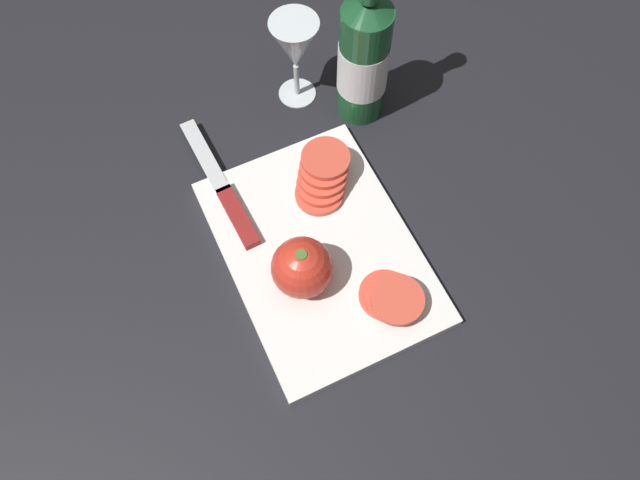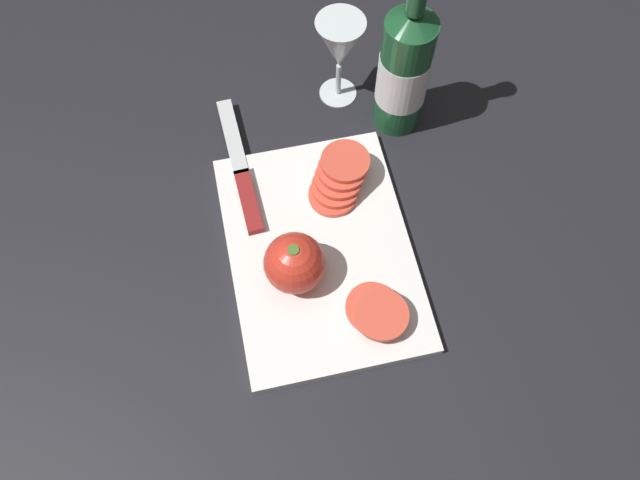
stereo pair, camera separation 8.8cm
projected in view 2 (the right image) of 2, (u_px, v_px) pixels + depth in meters
ground_plane at (312, 260)px, 0.92m from camera, size 3.00×3.00×0.00m
cutting_board at (320, 251)px, 0.92m from camera, size 0.37×0.26×0.02m
wine_bottle at (404, 69)px, 0.93m from camera, size 0.08×0.08×0.34m
wine_glass at (340, 47)px, 0.96m from camera, size 0.08×0.08×0.16m
whole_tomato at (295, 263)px, 0.85m from camera, size 0.09×0.09×0.09m
knife at (245, 188)px, 0.95m from camera, size 0.26×0.04×0.01m
tomato_slice_stack_near at (339, 178)px, 0.94m from camera, size 0.11×0.10×0.05m
tomato_slice_stack_far at (377, 311)px, 0.85m from camera, size 0.09×0.08×0.03m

